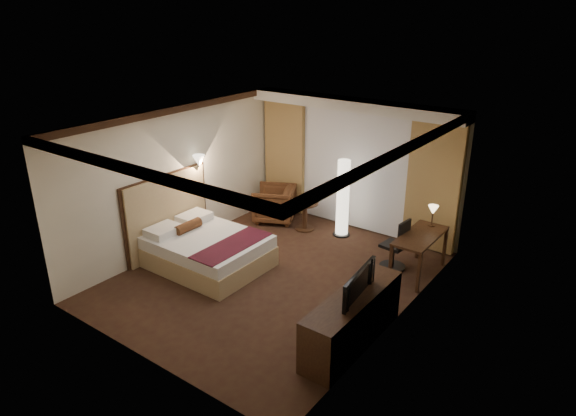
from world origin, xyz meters
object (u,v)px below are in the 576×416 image
Objects in this scene: office_chair at (394,244)px; desk at (419,255)px; television at (353,276)px; side_table at (305,216)px; bed at (208,251)px; armchair at (274,202)px; dresser at (352,319)px; floor_lamp at (343,198)px.

desk is at bearing 12.78° from office_chair.
side_table is at bearing 37.90° from television.
bed is at bearing -148.55° from desk.
armchair is 3.48m from desk.
television reaches higher than armchair.
side_table is at bearing 64.17° from armchair.
office_chair is at bearing 101.97° from dresser.
desk is 0.46m from office_chair.
floor_lamp is 1.67× the size of office_chair.
floor_lamp reaches higher than office_chair.
armchair is at bearing 97.57° from bed.
dresser is (0.05, -2.38, 0.01)m from desk.
dresser is at bearing -57.09° from floor_lamp.
office_chair reaches higher than side_table.
side_table is (0.49, 2.34, 0.01)m from bed.
bed is 2.37m from armchair.
dresser is (3.20, -0.46, 0.09)m from bed.
desk is (1.89, -0.62, -0.42)m from floor_lamp.
floor_lamp is at bearing 26.62° from television.
desk is at bearing -5.40° from television.
side_table is at bearing -165.10° from floor_lamp.
office_chair is 0.99× the size of television.
bed is 3.23m from dresser.
side_table is at bearing 174.51° from office_chair.
office_chair is at bearing 5.38° from television.
bed is 2.39m from side_table.
office_chair reaches higher than dresser.
desk is at bearing -18.12° from floor_lamp.
television is at bearing -72.37° from office_chair.
side_table is 0.94m from floor_lamp.
bed is 3.27× the size of side_table.
dresser is at bearing -45.90° from side_table.
office_chair is 2.39m from dresser.
floor_lamp is at bearing 161.56° from office_chair.
floor_lamp is (1.26, 2.54, 0.51)m from bed.
dresser reaches higher than bed.
dresser reaches higher than desk.
office_chair is (1.45, -0.67, -0.32)m from floor_lamp.
armchair is 0.67× the size of desk.
armchair is 4.49m from dresser.
television is (3.17, -0.46, 0.75)m from bed.
bed is 2.35× the size of armchair.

